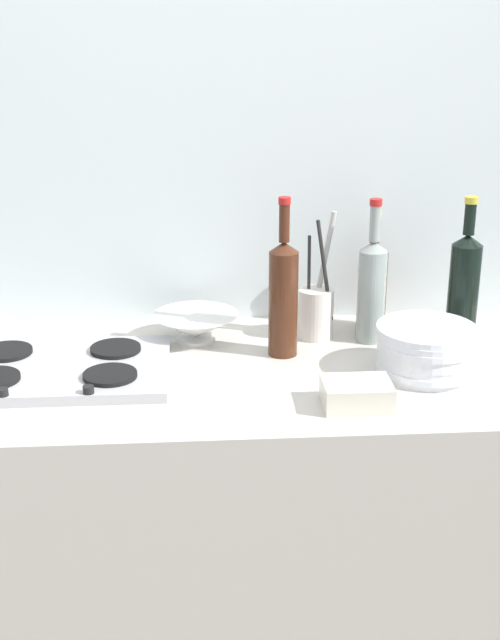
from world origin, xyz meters
name	(u,v)px	position (x,y,z in m)	size (l,w,h in m)	color
counter_block	(250,533)	(0.00, 0.00, 0.45)	(1.80, 0.70, 0.90)	beige
backsplash_panel	(240,177)	(0.00, 0.38, 1.28)	(1.90, 0.06, 2.56)	silver
stovetop_hob	(57,369)	(-0.44, -0.01, 0.91)	(0.51, 0.35, 0.04)	#B2B2B7
plate_stack	(428,350)	(0.40, -0.05, 0.96)	(0.24, 0.24, 0.11)	white
wine_bottle_leftmost	(372,288)	(0.31, 0.16, 1.04)	(0.07, 0.07, 0.36)	gray
wine_bottle_mid_left	(372,284)	(0.33, 0.25, 1.02)	(0.07, 0.07, 0.32)	#472314
wine_bottle_mid_right	(283,295)	(0.09, 0.08, 1.05)	(0.07, 0.07, 0.39)	#472314
wine_bottle_rightmost	(464,288)	(0.53, 0.11, 1.05)	(0.07, 0.07, 0.37)	black
mixing_bowl	(196,326)	(-0.12, 0.18, 0.94)	(0.21, 0.21, 0.07)	white
butter_dish	(357,394)	(0.21, -0.22, 0.93)	(0.14, 0.11, 0.05)	silver
utensil_crock	(316,310)	(0.18, 0.19, 0.97)	(0.09, 0.09, 0.32)	silver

